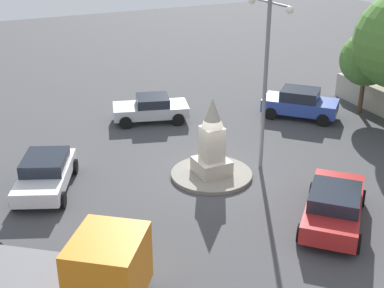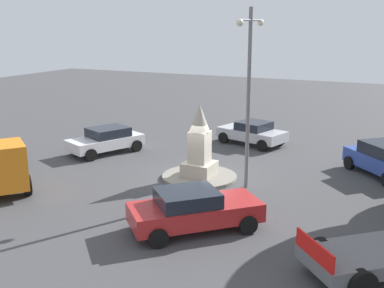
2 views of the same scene
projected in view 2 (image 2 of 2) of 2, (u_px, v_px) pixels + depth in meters
ground_plane at (199, 179)px, 21.59m from camera, size 80.00×80.00×0.00m
traffic_island at (199, 177)px, 21.57m from camera, size 3.38×3.38×0.16m
monument at (200, 145)px, 21.20m from camera, size 1.33×1.33×3.26m
streetlamp at (249, 83)px, 19.36m from camera, size 2.80×0.28×7.46m
car_silver_waiting at (252, 132)px, 27.50m from camera, size 2.90×4.22×1.34m
car_white_parked_left at (106, 140)px, 25.70m from camera, size 4.38×3.21×1.37m
car_red_near_island at (194, 209)px, 16.07m from camera, size 4.38×4.41×1.44m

